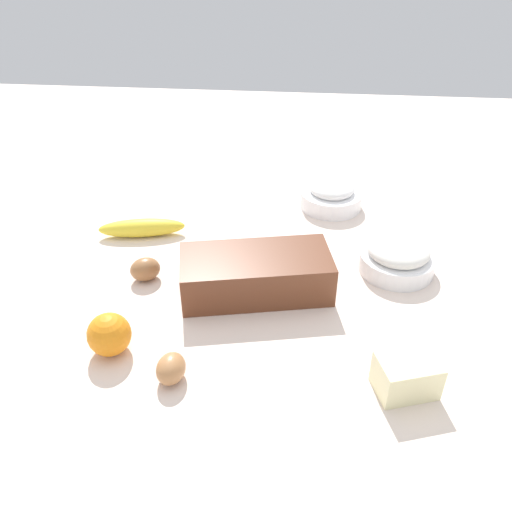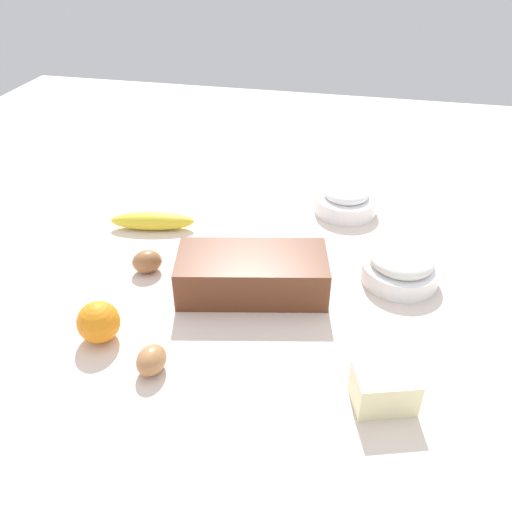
{
  "view_description": "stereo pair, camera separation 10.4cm",
  "coord_description": "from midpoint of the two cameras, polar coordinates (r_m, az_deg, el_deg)",
  "views": [
    {
      "loc": [
        0.08,
        -0.85,
        0.63
      ],
      "look_at": [
        0.0,
        0.0,
        0.04
      ],
      "focal_mm": 36.83,
      "sensor_mm": 36.0,
      "label": 1
    },
    {
      "loc": [
        0.18,
        -0.84,
        0.63
      ],
      "look_at": [
        0.0,
        0.0,
        0.04
      ],
      "focal_mm": 36.83,
      "sensor_mm": 36.0,
      "label": 2
    }
  ],
  "objects": [
    {
      "name": "egg_beside_bowl",
      "position": [
        1.06,
        -14.7,
        -1.5
      ],
      "size": [
        0.07,
        0.07,
        0.05
      ],
      "primitive_type": "ellipsoid",
      "rotation": [
        0.0,
        1.57,
        3.62
      ],
      "color": "#9B683F",
      "rests_on": "ground_plane"
    },
    {
      "name": "ground_plane",
      "position": [
        1.07,
        -2.79,
        -2.31
      ],
      "size": [
        2.4,
        2.4,
        0.02
      ],
      "primitive_type": "cube",
      "color": "beige"
    },
    {
      "name": "sugar_bowl",
      "position": [
        1.28,
        5.89,
        6.5
      ],
      "size": [
        0.15,
        0.15,
        0.07
      ],
      "color": "white",
      "rests_on": "ground_plane"
    },
    {
      "name": "butter_block",
      "position": [
        0.83,
        12.56,
        -12.72
      ],
      "size": [
        0.11,
        0.09,
        0.06
      ],
      "primitive_type": "cube",
      "rotation": [
        0.0,
        0.0,
        0.31
      ],
      "color": "#F4EDB2",
      "rests_on": "ground_plane"
    },
    {
      "name": "orange_fruit",
      "position": [
        0.91,
        -18.86,
        -8.2
      ],
      "size": [
        0.07,
        0.07,
        0.07
      ],
      "primitive_type": "sphere",
      "color": "orange",
      "rests_on": "ground_plane"
    },
    {
      "name": "flour_bowl",
      "position": [
        1.07,
        12.48,
        -0.18
      ],
      "size": [
        0.15,
        0.15,
        0.07
      ],
      "color": "white",
      "rests_on": "ground_plane"
    },
    {
      "name": "egg_near_butter",
      "position": [
        0.85,
        -12.77,
        -11.99
      ],
      "size": [
        0.05,
        0.06,
        0.05
      ],
      "primitive_type": "ellipsoid",
      "rotation": [
        0.0,
        1.57,
        1.48
      ],
      "color": "#B47A49",
      "rests_on": "ground_plane"
    },
    {
      "name": "banana",
      "position": [
        1.2,
        -14.73,
        2.9
      ],
      "size": [
        0.19,
        0.08,
        0.04
      ],
      "primitive_type": "ellipsoid",
      "rotation": [
        0.0,
        0.0,
        0.19
      ],
      "color": "yellow",
      "rests_on": "ground_plane"
    },
    {
      "name": "loaf_pan",
      "position": [
        0.99,
        -3.01,
        -1.99
      ],
      "size": [
        0.3,
        0.18,
        0.08
      ],
      "rotation": [
        0.0,
        0.0,
        0.21
      ],
      "color": "brown",
      "rests_on": "ground_plane"
    }
  ]
}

